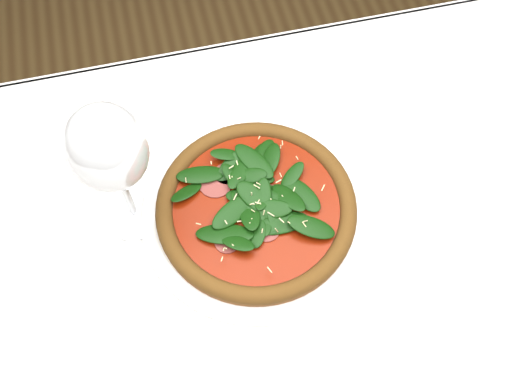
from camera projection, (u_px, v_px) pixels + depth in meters
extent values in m
plane|color=brown|center=(274.00, 378.00, 1.40)|extent=(6.00, 6.00, 0.00)
cube|color=silver|center=(290.00, 278.00, 0.75)|extent=(1.20, 0.80, 0.04)
cylinder|color=#49331D|center=(470.00, 143.00, 1.30)|extent=(0.06, 0.06, 0.71)
cube|color=silver|center=(228.00, 88.00, 1.02)|extent=(1.20, 0.01, 0.22)
cylinder|color=white|center=(256.00, 212.00, 0.77)|extent=(0.31, 0.31, 0.01)
torus|color=white|center=(256.00, 211.00, 0.77)|extent=(0.31, 0.31, 0.01)
cylinder|color=brown|center=(256.00, 209.00, 0.76)|extent=(0.34, 0.34, 0.01)
torus|color=#965F22|center=(256.00, 207.00, 0.76)|extent=(0.35, 0.35, 0.02)
cylinder|color=#981C05|center=(256.00, 207.00, 0.76)|extent=(0.29, 0.29, 0.00)
cylinder|color=brown|center=(256.00, 205.00, 0.75)|extent=(0.25, 0.25, 0.00)
ellipsoid|color=#0F3D0B|center=(256.00, 202.00, 0.75)|extent=(0.27, 0.27, 0.02)
cylinder|color=#F3E29F|center=(256.00, 201.00, 0.74)|extent=(0.25, 0.25, 0.00)
cylinder|color=white|center=(135.00, 213.00, 0.77)|extent=(0.08, 0.08, 0.00)
cylinder|color=white|center=(126.00, 193.00, 0.72)|extent=(0.01, 0.01, 0.11)
ellipsoid|color=white|center=(107.00, 149.00, 0.63)|extent=(0.09, 0.09, 0.12)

